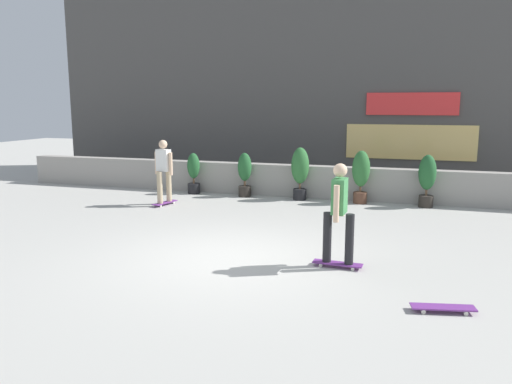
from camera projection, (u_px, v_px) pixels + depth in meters
The scene contains 11 objects.
ground_plane at pixel (230, 258), 8.63m from camera, with size 48.00×48.00×0.00m, color #B2AFA8.
planter_wall at pixel (304, 181), 14.18m from camera, with size 18.00×0.40×0.90m, color gray.
building_backdrop at pixel (330, 85), 17.45m from camera, with size 20.00×2.08×6.50m.
potted_plant_0 at pixel (194, 172), 14.69m from camera, with size 0.36×0.36×1.19m.
potted_plant_1 at pixel (245, 173), 14.21m from camera, with size 0.39×0.39×1.25m.
potted_plant_2 at pixel (300, 170), 13.70m from camera, with size 0.48×0.48×1.44m.
potted_plant_3 at pixel (361, 173), 13.22m from camera, with size 0.47×0.47×1.40m.
potted_plant_4 at pixel (427, 178), 12.73m from camera, with size 0.44×0.44×1.34m.
skater_foreground at pixel (164, 169), 12.95m from camera, with size 0.55×0.82×1.70m.
skater_far_left at pixel (339, 211), 7.98m from camera, with size 0.81×0.56×1.70m.
skateboard_near_camera at pixel (443, 307), 6.39m from camera, with size 0.82×0.36×0.08m.
Camera 1 is at (2.95, -7.77, 2.63)m, focal length 35.29 mm.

